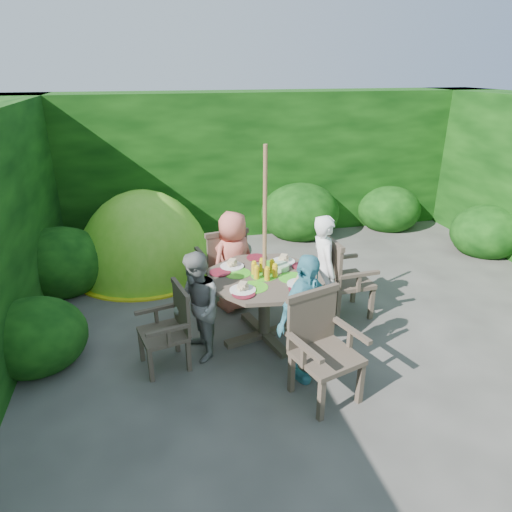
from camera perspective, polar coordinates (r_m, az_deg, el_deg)
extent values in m
plane|color=#413F3A|center=(5.54, 10.57, -9.39)|extent=(60.00, 60.00, 0.00)
cube|color=black|center=(8.66, 0.50, 11.66)|extent=(9.00, 1.00, 2.50)
cylinder|color=#3E3228|center=(5.20, 1.03, -6.57)|extent=(0.13, 0.13, 0.74)
cube|color=#3E3228|center=(5.37, 1.01, -9.70)|extent=(0.97, 0.35, 0.06)
cube|color=#3E3228|center=(5.37, 1.01, -9.70)|extent=(0.35, 0.97, 0.06)
cylinder|color=#3E3228|center=(5.02, 1.06, -2.69)|extent=(1.64, 1.64, 0.04)
cylinder|color=green|center=(4.75, -0.31, -3.90)|extent=(0.30, 0.30, 0.00)
cylinder|color=green|center=(4.97, 4.56, -2.73)|extent=(0.30, 0.30, 0.00)
cylinder|color=green|center=(5.06, -2.37, -2.15)|extent=(0.30, 0.30, 0.00)
cylinder|color=green|center=(5.27, 2.30, -1.13)|extent=(0.30, 0.30, 0.00)
cylinder|color=green|center=(5.01, 1.06, -2.44)|extent=(0.30, 0.30, 0.00)
cylinder|color=white|center=(5.35, 3.45, -0.68)|extent=(0.27, 0.27, 0.01)
cylinder|color=white|center=(5.22, -3.02, -1.28)|extent=(0.27, 0.27, 0.01)
cylinder|color=white|center=(4.67, -1.67, -4.26)|extent=(0.27, 0.27, 0.01)
cylinder|color=white|center=(4.82, 5.49, -3.49)|extent=(0.27, 0.27, 0.01)
cylinder|color=red|center=(5.24, 5.83, -1.27)|extent=(0.24, 0.24, 0.01)
cylinder|color=red|center=(5.45, 0.06, -0.18)|extent=(0.24, 0.24, 0.01)
cylinder|color=red|center=(5.08, -4.52, -2.03)|extent=(0.24, 0.24, 0.01)
cylinder|color=red|center=(4.60, -1.56, -4.72)|extent=(0.24, 0.24, 0.01)
cylinder|color=red|center=(4.71, 5.51, -4.13)|extent=(0.24, 0.24, 0.01)
cylinder|color=#52AB42|center=(5.14, 3.09, -1.33)|extent=(0.19, 0.19, 0.06)
cylinder|color=brown|center=(4.88, 1.09, 0.94)|extent=(0.05, 0.05, 2.20)
cube|color=#3E3228|center=(5.77, 11.36, -3.08)|extent=(0.55, 0.57, 0.05)
cube|color=#3E3228|center=(5.80, 14.23, -5.73)|extent=(0.05, 0.05, 0.43)
cube|color=#3E3228|center=(6.14, 12.11, -3.83)|extent=(0.05, 0.05, 0.43)
cube|color=#3E3228|center=(5.59, 10.18, -6.46)|extent=(0.05, 0.05, 0.43)
cube|color=#3E3228|center=(5.95, 8.24, -4.45)|extent=(0.05, 0.05, 0.43)
cube|color=#3E3228|center=(5.54, 9.31, -0.83)|extent=(0.07, 0.54, 0.52)
cube|color=#3E3228|center=(5.47, 12.82, -2.29)|extent=(0.52, 0.08, 0.04)
cube|color=#3E3228|center=(5.90, 10.32, -0.19)|extent=(0.52, 0.08, 0.04)
cube|color=#3E3228|center=(4.81, -11.54, -9.56)|extent=(0.53, 0.55, 0.04)
cube|color=#3E3228|center=(5.04, -14.14, -10.79)|extent=(0.05, 0.05, 0.37)
cube|color=#3E3228|center=(4.72, -13.02, -13.20)|extent=(0.05, 0.05, 0.37)
cube|color=#3E3228|center=(5.11, -9.85, -9.88)|extent=(0.05, 0.05, 0.37)
cube|color=#3E3228|center=(4.80, -8.43, -12.17)|extent=(0.05, 0.05, 0.37)
cube|color=#3E3228|center=(4.73, -9.28, -6.57)|extent=(0.14, 0.46, 0.44)
cube|color=#3E3228|center=(4.91, -12.43, -6.49)|extent=(0.44, 0.14, 0.04)
cube|color=#3E3228|center=(4.52, -10.92, -9.09)|extent=(0.44, 0.14, 0.04)
cube|color=#3E3228|center=(6.11, -4.34, -1.20)|extent=(0.61, 0.60, 0.05)
cube|color=#3E3228|center=(6.47, -3.09, -1.95)|extent=(0.06, 0.06, 0.43)
cube|color=#3E3228|center=(6.34, -6.88, -2.63)|extent=(0.06, 0.06, 0.43)
cube|color=#3E3228|center=(6.09, -1.57, -3.57)|extent=(0.06, 0.06, 0.43)
cube|color=#3E3228|center=(5.95, -5.58, -4.33)|extent=(0.06, 0.06, 0.43)
cube|color=#3E3228|center=(5.79, -3.59, 0.40)|extent=(0.53, 0.14, 0.51)
cube|color=#3E3228|center=(6.12, -2.06, 0.96)|extent=(0.14, 0.51, 0.04)
cube|color=#3E3228|center=(5.96, -6.79, 0.18)|extent=(0.14, 0.51, 0.04)
cube|color=#3E3228|center=(4.32, 8.83, -12.39)|extent=(0.66, 0.65, 0.05)
cube|color=#3E3228|center=(4.21, 8.15, -17.38)|extent=(0.06, 0.06, 0.43)
cube|color=#3E3228|center=(4.45, 12.90, -15.20)|extent=(0.06, 0.06, 0.43)
cube|color=#3E3228|center=(4.48, 4.45, -14.28)|extent=(0.06, 0.06, 0.43)
cube|color=#3E3228|center=(4.71, 9.09, -12.45)|extent=(0.06, 0.06, 0.43)
cube|color=#3E3228|center=(4.33, 6.99, -7.80)|extent=(0.52, 0.20, 0.52)
cube|color=#3E3228|center=(4.07, 6.01, -11.20)|extent=(0.20, 0.51, 0.04)
cube|color=#3E3228|center=(4.36, 11.77, -9.02)|extent=(0.20, 0.51, 0.04)
imported|color=white|center=(5.45, 8.43, -1.74)|extent=(0.34, 0.50, 1.35)
imported|color=gray|center=(4.80, -7.39, -6.38)|extent=(0.54, 0.65, 1.19)
imported|color=#D86A59|center=(5.71, -2.84, -0.68)|extent=(0.75, 0.65, 1.29)
imported|color=#4EA6B7|center=(4.46, 6.09, -7.72)|extent=(0.82, 0.70, 1.32)
ellipsoid|color=#6EC826|center=(7.25, -13.50, -1.60)|extent=(2.03, 2.03, 2.47)
ellipsoid|color=black|center=(6.62, -13.42, -4.02)|extent=(0.70, 0.37, 0.85)
cylinder|color=yellow|center=(7.25, -13.51, -1.50)|extent=(2.16, 2.16, 0.03)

